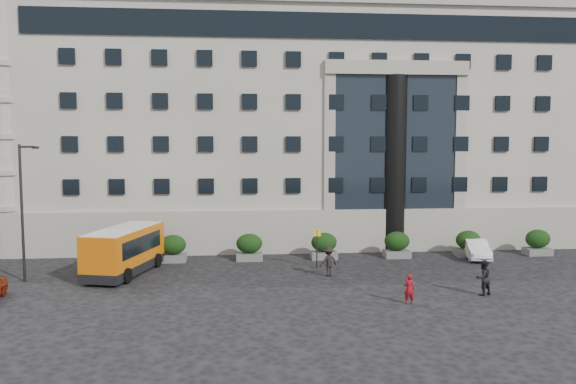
% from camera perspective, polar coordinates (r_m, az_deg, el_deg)
% --- Properties ---
extents(ground, '(120.00, 120.00, 0.00)m').
position_cam_1_polar(ground, '(31.46, -5.84, -9.88)').
color(ground, black).
rests_on(ground, ground).
extents(civic_building, '(44.00, 24.00, 18.00)m').
position_cam_1_polar(civic_building, '(52.71, 0.90, 6.02)').
color(civic_building, gray).
rests_on(civic_building, ground).
extents(entrance_column, '(1.80, 1.80, 13.00)m').
position_cam_1_polar(entrance_column, '(42.36, 10.71, 2.80)').
color(entrance_column, black).
rests_on(entrance_column, ground).
extents(apartment_far, '(13.00, 13.00, 22.00)m').
position_cam_1_polar(apartment_far, '(73.75, -27.21, 6.73)').
color(apartment_far, '#7E634A').
rests_on(apartment_far, ground).
extents(hedge_a, '(1.80, 1.26, 1.84)m').
position_cam_1_polar(hedge_a, '(39.12, -11.63, -5.62)').
color(hedge_a, '#60605E').
rests_on(hedge_a, ground).
extents(hedge_b, '(1.80, 1.26, 1.84)m').
position_cam_1_polar(hedge_b, '(38.88, -3.95, -5.59)').
color(hedge_b, '#60605E').
rests_on(hedge_b, ground).
extents(hedge_c, '(1.80, 1.26, 1.84)m').
position_cam_1_polar(hedge_c, '(39.33, 3.68, -5.46)').
color(hedge_c, '#60605E').
rests_on(hedge_c, ground).
extents(hedge_d, '(1.80, 1.26, 1.84)m').
position_cam_1_polar(hedge_d, '(40.45, 11.01, -5.25)').
color(hedge_d, '#60605E').
rests_on(hedge_d, ground).
extents(hedge_e, '(1.80, 1.26, 1.84)m').
position_cam_1_polar(hedge_e, '(42.19, 17.83, -4.98)').
color(hedge_e, '#60605E').
rests_on(hedge_e, ground).
extents(hedge_f, '(1.80, 1.26, 1.84)m').
position_cam_1_polar(hedge_f, '(44.47, 24.03, -4.67)').
color(hedge_f, '#60605E').
rests_on(hedge_f, ground).
extents(street_lamp, '(1.16, 0.18, 8.00)m').
position_cam_1_polar(street_lamp, '(35.81, -25.34, -1.41)').
color(street_lamp, '#262628').
rests_on(street_lamp, ground).
extents(bus_stop_sign, '(0.50, 0.08, 2.52)m').
position_cam_1_polar(bus_stop_sign, '(36.33, 2.96, -5.05)').
color(bus_stop_sign, '#262628').
rests_on(bus_stop_sign, ground).
extents(minibus, '(4.08, 7.23, 2.86)m').
position_cam_1_polar(minibus, '(36.08, -16.26, -5.56)').
color(minibus, '#C95D09').
rests_on(minibus, ground).
extents(red_truck, '(3.23, 5.70, 2.90)m').
position_cam_1_polar(red_truck, '(49.55, -24.52, -3.08)').
color(red_truck, maroon).
rests_on(red_truck, ground).
extents(parked_car_c, '(2.18, 4.64, 1.31)m').
position_cam_1_polar(parked_car_c, '(46.43, -27.23, -4.74)').
color(parked_car_c, black).
rests_on(parked_car_c, ground).
extents(parked_car_d, '(3.12, 5.72, 1.52)m').
position_cam_1_polar(parked_car_d, '(47.88, -25.10, -4.25)').
color(parked_car_d, black).
rests_on(parked_car_d, ground).
extents(white_taxi, '(2.22, 4.28, 1.34)m').
position_cam_1_polar(white_taxi, '(41.60, 18.55, -5.50)').
color(white_taxi, white).
rests_on(white_taxi, ground).
extents(pedestrian_a, '(0.62, 0.47, 1.52)m').
position_cam_1_polar(pedestrian_a, '(29.19, 12.20, -9.60)').
color(pedestrian_a, maroon).
rests_on(pedestrian_a, ground).
extents(pedestrian_b, '(1.10, 0.98, 1.88)m').
position_cam_1_polar(pedestrian_b, '(31.83, 19.20, -8.22)').
color(pedestrian_b, black).
rests_on(pedestrian_b, ground).
extents(pedestrian_c, '(1.34, 1.09, 1.81)m').
position_cam_1_polar(pedestrian_c, '(34.34, 4.13, -7.04)').
color(pedestrian_c, black).
rests_on(pedestrian_c, ground).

